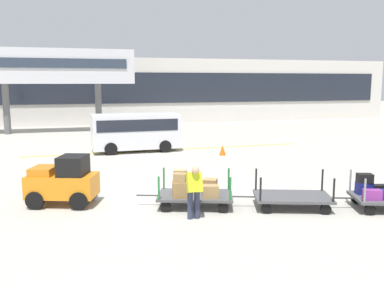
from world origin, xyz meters
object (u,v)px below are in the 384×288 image
safety_cone_near (223,150)px  shuttle_van (135,129)px  baggage_cart_middle (292,197)px  baggage_cart_lead (193,190)px  baggage_tug (63,182)px  baggage_handler (194,190)px

safety_cone_near → shuttle_van: bearing=149.7°
baggage_cart_middle → shuttle_van: shuttle_van is taller
safety_cone_near → baggage_cart_lead: bearing=-115.0°
baggage_tug → baggage_cart_middle: baggage_tug is taller
shuttle_van → safety_cone_near: 5.07m
baggage_tug → safety_cone_near: 10.73m
baggage_handler → safety_cone_near: size_ratio=2.84×
baggage_handler → shuttle_van: size_ratio=0.32×
shuttle_van → baggage_handler: bearing=-89.9°
baggage_tug → baggage_cart_lead: size_ratio=0.76×
baggage_cart_middle → shuttle_van: size_ratio=0.63×
baggage_cart_lead → shuttle_van: bearing=91.6°
baggage_tug → baggage_handler: 4.36m
shuttle_van → safety_cone_near: size_ratio=8.84×
baggage_cart_lead → shuttle_van: shuttle_van is taller
baggage_tug → baggage_cart_lead: bearing=-18.4°
shuttle_van → baggage_tug: bearing=-110.1°
baggage_tug → shuttle_van: 10.42m
baggage_tug → shuttle_van: shuttle_van is taller
baggage_cart_middle → baggage_handler: bearing=-175.8°
baggage_handler → safety_cone_near: baggage_handler is taller
baggage_cart_middle → shuttle_van: bearing=105.0°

